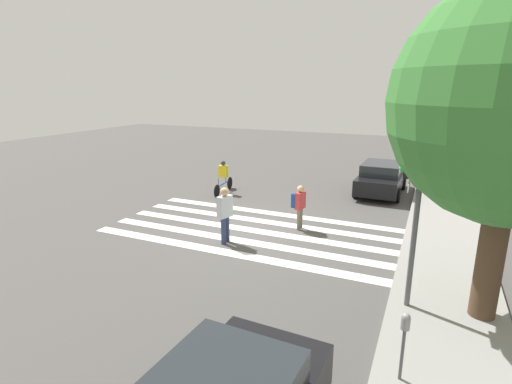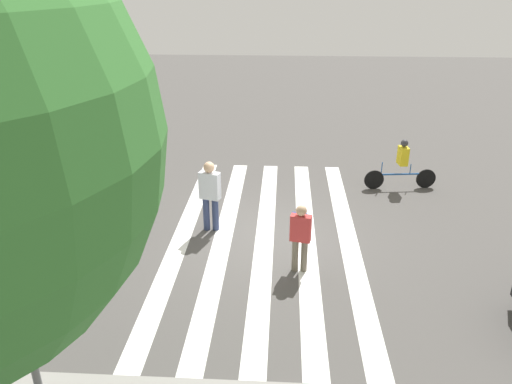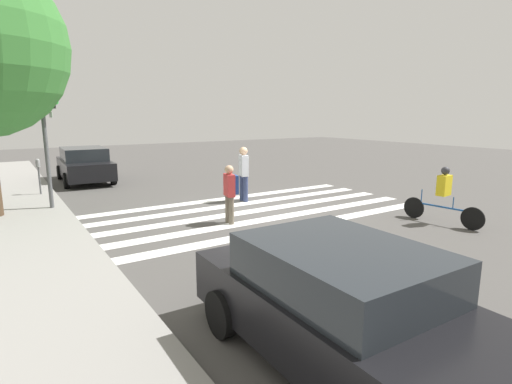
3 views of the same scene
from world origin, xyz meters
The scene contains 6 objects.
ground_plane centered at (0.00, 0.00, 0.00)m, with size 60.00×60.00×0.00m, color #4C4947.
crosswalk_stripes centered at (0.00, 0.00, 0.00)m, with size 4.62×10.00×0.01m.
traffic_light centered at (3.27, 5.28, 2.90)m, with size 0.60×0.50×4.14m.
pedestrian_adult_tall_backpack centered at (1.39, -0.30, 1.05)m, with size 0.56×0.37×1.86m.
pedestrian_adult_yellow_jacket centered at (-0.82, 1.47, 0.94)m, with size 0.47×0.43×1.60m.
cyclist_near_curb centered at (-4.00, -3.31, 0.86)m, with size 2.21×0.42×1.57m.
Camera 2 is at (-0.42, 11.03, 6.08)m, focal length 35.00 mm.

